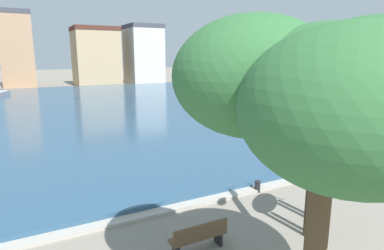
{
  "coord_description": "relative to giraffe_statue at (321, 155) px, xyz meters",
  "views": [
    {
      "loc": [
        -7.27,
        -1.84,
        5.74
      ],
      "look_at": [
        0.59,
        12.91,
        2.2
      ],
      "focal_mm": 30.71,
      "sensor_mm": 36.0,
      "label": 1
    }
  ],
  "objects": [
    {
      "name": "quay_edge_coping",
      "position": [
        -1.06,
        3.59,
        -2.59
      ],
      "size": [
        91.38,
        0.5,
        0.12
      ],
      "primitive_type": "cube",
      "color": "#ADA89E",
      "rests_on": "ground"
    },
    {
      "name": "shade_tree",
      "position": [
        -3.62,
        -3.22,
        2.42
      ],
      "size": [
        5.23,
        5.02,
        6.48
      ],
      "color": "brown",
      "rests_on": "ground"
    },
    {
      "name": "sailboat_red",
      "position": [
        19.77,
        13.53,
        -2.24
      ],
      "size": [
        2.73,
        7.71,
        7.17
      ],
      "color": "red",
      "rests_on": "ground"
    },
    {
      "name": "mooring_bollard",
      "position": [
        0.38,
        3.44,
        -2.4
      ],
      "size": [
        0.24,
        0.24,
        0.5
      ],
      "primitive_type": "cylinder",
      "color": "#232326",
      "rests_on": "ground"
    },
    {
      "name": "sailboat_teal",
      "position": [
        13.68,
        19.74,
        -1.99
      ],
      "size": [
        2.78,
        7.66,
        8.12
      ],
      "color": "teal",
      "rests_on": "ground"
    },
    {
      "name": "townhouse_corner_house",
      "position": [
        6.0,
        60.14,
        2.96
      ],
      "size": [
        8.43,
        7.68,
        11.19
      ],
      "color": "tan",
      "rests_on": "ground"
    },
    {
      "name": "sailboat_navy",
      "position": [
        15.42,
        29.07,
        -2.24
      ],
      "size": [
        4.38,
        9.07,
        7.79
      ],
      "color": "navy",
      "rests_on": "ground"
    },
    {
      "name": "giraffe_statue",
      "position": [
        0.0,
        0.0,
        0.0
      ],
      "size": [
        2.63,
        2.1,
        5.18
      ],
      "color": "#382B19",
      "rests_on": "ground"
    },
    {
      "name": "townhouse_tall_gabled",
      "position": [
        -7.75,
        62.25,
        4.23
      ],
      "size": [
        5.58,
        6.04,
        13.72
      ],
      "color": "tan",
      "rests_on": "ground"
    },
    {
      "name": "townhouse_narrow_midrow",
      "position": [
        15.58,
        59.46,
        3.34
      ],
      "size": [
        6.66,
        7.96,
        11.95
      ],
      "color": "beige",
      "rests_on": "ground"
    },
    {
      "name": "park_bench",
      "position": [
        -3.98,
        0.79,
        -2.16
      ],
      "size": [
        1.8,
        0.44,
        0.92
      ],
      "color": "brown",
      "rests_on": "ground"
    },
    {
      "name": "harbor_water",
      "position": [
        -1.06,
        30.1,
        -2.5
      ],
      "size": [
        91.38,
        52.52,
        0.29
      ],
      "primitive_type": "cube",
      "color": "#2D5170",
      "rests_on": "ground"
    }
  ]
}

